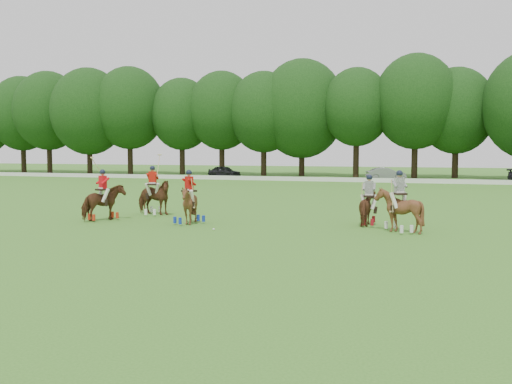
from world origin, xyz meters
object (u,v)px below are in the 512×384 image
(car_mid, at_px, (386,174))
(polo_ball, at_px, (214,229))
(polo_stripe_a, at_px, (369,207))
(polo_red_b, at_px, (153,197))
(polo_red_c, at_px, (189,205))
(polo_stripe_b, at_px, (399,210))
(polo_red_a, at_px, (103,202))
(car_left, at_px, (224,172))

(car_mid, xyz_separation_m, polo_ball, (-2.97, -40.92, -0.63))
(polo_stripe_a, height_order, polo_ball, polo_stripe_a)
(polo_red_b, bearing_deg, polo_red_c, -39.64)
(polo_red_b, bearing_deg, polo_stripe_a, -3.51)
(polo_stripe_b, bearing_deg, polo_stripe_a, 129.81)
(polo_stripe_a, xyz_separation_m, polo_stripe_b, (1.38, -1.65, 0.12))
(polo_red_b, xyz_separation_m, polo_ball, (4.99, -4.10, -0.86))
(polo_red_a, distance_m, polo_stripe_b, 13.23)
(polo_red_a, xyz_separation_m, polo_stripe_b, (13.22, 0.48, 0.04))
(car_mid, relative_size, polo_red_c, 1.72)
(car_left, bearing_deg, polo_red_a, -149.14)
(polo_red_c, distance_m, polo_ball, 2.38)
(car_left, xyz_separation_m, polo_red_a, (9.55, -39.61, 0.17))
(polo_red_a, bearing_deg, car_mid, 77.19)
(polo_red_a, bearing_deg, polo_red_c, 1.31)
(polo_red_b, xyz_separation_m, polo_red_c, (3.25, -2.69, -0.04))
(polo_red_a, relative_size, polo_stripe_a, 1.32)
(polo_stripe_a, bearing_deg, polo_ball, -149.35)
(polo_red_b, distance_m, polo_red_c, 4.22)
(polo_ball, bearing_deg, car_mid, 85.85)
(polo_red_a, height_order, polo_ball, polo_red_a)
(polo_red_c, xyz_separation_m, polo_stripe_b, (8.92, 0.38, 0.03))
(car_left, relative_size, polo_ball, 44.83)
(car_mid, bearing_deg, polo_red_a, 147.67)
(polo_red_c, bearing_deg, polo_stripe_b, 2.44)
(car_left, height_order, polo_stripe_a, polo_stripe_a)
(car_mid, xyz_separation_m, polo_red_c, (-4.70, -39.51, 0.19))
(car_left, relative_size, car_mid, 0.98)
(polo_ball, bearing_deg, polo_red_c, 140.98)
(polo_red_a, height_order, polo_stripe_a, polo_red_a)
(polo_red_a, bearing_deg, polo_ball, -12.24)
(polo_stripe_a, bearing_deg, polo_stripe_b, -50.19)
(car_left, height_order, polo_ball, car_left)
(polo_red_a, bearing_deg, polo_red_b, 69.39)
(car_left, xyz_separation_m, polo_stripe_a, (21.40, -37.48, 0.10))
(polo_red_a, distance_m, polo_ball, 6.23)
(car_mid, xyz_separation_m, polo_stripe_b, (4.21, -39.13, 0.23))
(polo_red_a, xyz_separation_m, polo_red_c, (4.30, 0.10, 0.01))
(polo_stripe_a, bearing_deg, car_left, 119.72)
(car_left, distance_m, polo_stripe_a, 43.16)
(polo_stripe_b, bearing_deg, polo_red_b, 169.23)
(car_left, distance_m, polo_red_c, 41.87)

